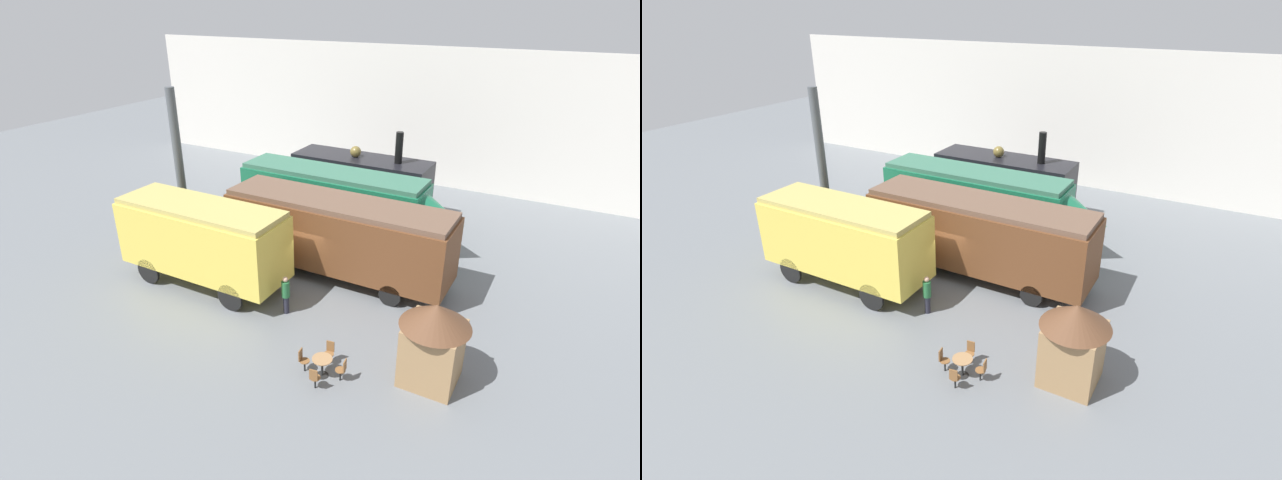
{
  "view_description": "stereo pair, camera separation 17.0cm",
  "coord_description": "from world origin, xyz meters",
  "views": [
    {
      "loc": [
        10.28,
        -17.22,
        11.68
      ],
      "look_at": [
        0.35,
        1.0,
        1.6
      ],
      "focal_mm": 28.0,
      "sensor_mm": 36.0,
      "label": 1
    },
    {
      "loc": [
        10.43,
        -17.14,
        11.68
      ],
      "look_at": [
        0.35,
        1.0,
        1.6
      ],
      "focal_mm": 28.0,
      "sensor_mm": 36.0,
      "label": 2
    }
  ],
  "objects": [
    {
      "name": "streamlined_locomotive",
      "position": [
        -0.19,
        4.78,
        2.12
      ],
      "size": [
        12.01,
        2.51,
        3.65
      ],
      "color": "#196B47",
      "rests_on": "ground_plane"
    },
    {
      "name": "cafe_chair_0",
      "position": [
        3.22,
        -5.53,
        0.51
      ],
      "size": [
        0.37,
        0.36,
        0.87
      ],
      "rotation": [
        0.0,
        0.0,
        6.41
      ],
      "color": "black",
      "rests_on": "ground_plane"
    },
    {
      "name": "visitor_person",
      "position": [
        0.83,
        -2.79,
        0.92
      ],
      "size": [
        0.34,
        0.34,
        1.69
      ],
      "color": "#262633",
      "rests_on": "ground_plane"
    },
    {
      "name": "cafe_table_near",
      "position": [
        3.94,
        -5.43,
        0.53
      ],
      "size": [
        0.7,
        0.7,
        0.73
      ],
      "color": "black",
      "rests_on": "ground_plane"
    },
    {
      "name": "passenger_coach_wooden",
      "position": [
        1.21,
        1.04,
        2.15
      ],
      "size": [
        10.5,
        2.73,
        3.71
      ],
      "color": "brown",
      "rests_on": "ground_plane"
    },
    {
      "name": "cafe_chair_1",
      "position": [
        4.03,
        -6.15,
        0.51
      ],
      "size": [
        0.36,
        0.37,
        0.87
      ],
      "rotation": [
        0.0,
        0.0,
        7.98
      ],
      "color": "black",
      "rests_on": "ground_plane"
    },
    {
      "name": "cafe_chair_2",
      "position": [
        4.66,
        -5.34,
        0.51
      ],
      "size": [
        0.37,
        0.36,
        0.87
      ],
      "rotation": [
        0.0,
        0.0,
        9.55
      ],
      "color": "black",
      "rests_on": "ground_plane"
    },
    {
      "name": "steam_locomotive",
      "position": [
        -0.94,
        8.41,
        2.04
      ],
      "size": [
        8.03,
        2.55,
        5.15
      ],
      "color": "black",
      "rests_on": "ground_plane"
    },
    {
      "name": "cafe_chair_3",
      "position": [
        3.85,
        -4.71,
        0.51
      ],
      "size": [
        0.36,
        0.37,
        0.87
      ],
      "rotation": [
        0.0,
        0.0,
        11.12
      ],
      "color": "black",
      "rests_on": "ground_plane"
    },
    {
      "name": "ticket_kiosk",
      "position": [
        7.21,
        -3.86,
        1.67
      ],
      "size": [
        2.34,
        2.34,
        3.0
      ],
      "color": "#99754C",
      "rests_on": "ground_plane"
    },
    {
      "name": "passenger_coach_vintage",
      "position": [
        -3.59,
        -2.47,
        2.27
      ],
      "size": [
        7.66,
        2.64,
        3.82
      ],
      "color": "#E0C64C",
      "rests_on": "ground_plane"
    },
    {
      "name": "support_pillar",
      "position": [
        -7.21,
        0.31,
        4.0
      ],
      "size": [
        0.44,
        0.44,
        8.0
      ],
      "color": "#4C5156",
      "rests_on": "ground_plane"
    },
    {
      "name": "backdrop_wall",
      "position": [
        0.0,
        15.48,
        4.5
      ],
      "size": [
        44.0,
        0.15,
        9.0
      ],
      "color": "silver",
      "rests_on": "ground_plane"
    },
    {
      "name": "ground_plane",
      "position": [
        0.0,
        0.0,
        0.0
      ],
      "size": [
        80.0,
        80.0,
        0.0
      ],
      "primitive_type": "plane",
      "color": "slate"
    }
  ]
}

